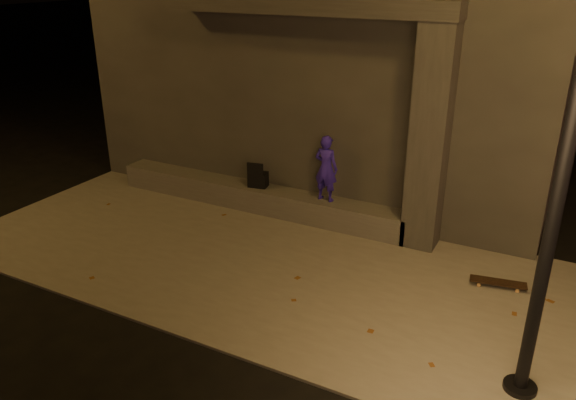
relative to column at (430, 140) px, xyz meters
The scene contains 9 objects.
ground 4.51m from the column, 114.39° to the right, with size 120.00×120.00×0.00m, color black.
sidewalk 3.04m from the column, 134.17° to the right, with size 11.00×4.40×0.04m, color slate.
building 3.92m from the column, 134.55° to the left, with size 9.00×5.10×5.22m.
ledge 3.57m from the column, behind, with size 6.00×0.55×0.45m, color #524F4A.
column is the anchor object (origin of this frame).
canopy 2.93m from the column, behind, with size 5.00×0.70×0.28m, color #353331.
skateboarder 1.91m from the column, behind, with size 0.44×0.29×1.19m, color #2F1CB9.
backpack 3.36m from the column, behind, with size 0.38×0.28×0.50m.
skateboard 2.38m from the column, 31.34° to the right, with size 0.81×0.33×0.09m.
Camera 1 is at (3.67, -4.77, 4.37)m, focal length 35.00 mm.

